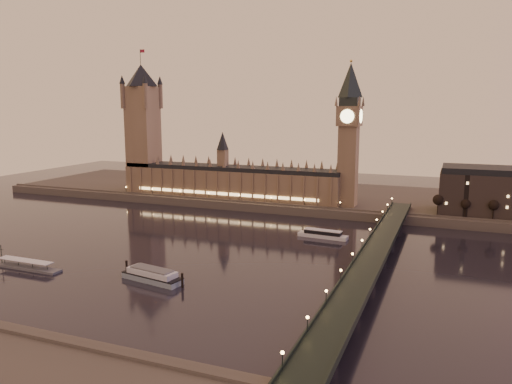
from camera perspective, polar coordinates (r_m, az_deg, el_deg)
ground at (r=278.20m, az=-5.92°, el=-6.54°), size 700.00×700.00×0.00m
far_embankment at (r=418.94m, az=8.30°, el=-0.63°), size 560.00×130.00×6.00m
palace_of_westminster at (r=397.36m, az=-3.03°, el=1.63°), size 180.00×26.62×52.00m
victoria_tower at (r=433.15m, az=-12.82°, el=7.93°), size 31.68×31.68×118.00m
big_ben at (r=364.36m, az=10.60°, el=7.42°), size 17.68×17.68×104.00m
westminster_bridge at (r=249.20m, az=13.24°, el=-7.37°), size 13.20×260.00×15.30m
bare_tree_0 at (r=350.71m, az=20.20°, el=-0.98°), size 6.65×6.65×13.53m
bare_tree_1 at (r=350.74m, az=22.80°, el=-1.14°), size 6.65×6.65×13.53m
bare_tree_2 at (r=351.50m, az=25.40°, el=-1.30°), size 6.65×6.65×13.53m
cruise_boat_a at (r=302.81m, az=7.65°, el=-4.80°), size 30.41×8.71×4.80m
moored_barge at (r=232.62m, az=-11.78°, el=-9.29°), size 34.38×13.58×6.40m
pontoon_pier at (r=268.98m, az=-24.73°, el=-7.74°), size 38.08×6.35×10.16m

